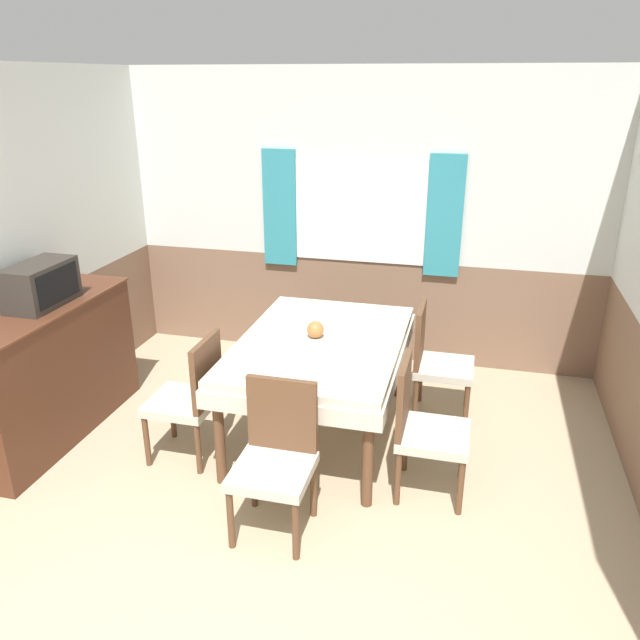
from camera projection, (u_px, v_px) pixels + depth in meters
wall_back at (361, 220)px, 5.57m from camera, size 4.67×0.09×2.60m
wall_left at (12, 259)px, 4.41m from camera, size 0.05×4.03×2.60m
dining_table at (321, 353)px, 4.45m from camera, size 1.16×1.67×0.76m
chair_right_far at (436, 359)px, 4.79m from camera, size 0.44×0.44×0.90m
chair_head_near at (276, 455)px, 3.58m from camera, size 0.44×0.44×0.90m
chair_left_near at (191, 395)px, 4.25m from camera, size 0.44×0.44×0.90m
chair_right_near at (423, 425)px, 3.88m from camera, size 0.44×0.44×0.90m
sideboard at (51, 372)px, 4.52m from camera, size 0.46×1.57×1.00m
tv at (41, 284)px, 4.34m from camera, size 0.29×0.53×0.30m
vase at (315, 330)px, 4.43m from camera, size 0.12×0.12×0.12m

